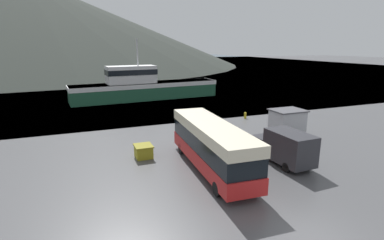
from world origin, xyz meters
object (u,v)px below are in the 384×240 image
(delivery_van, at_px, (285,147))
(fishing_boat, at_px, (143,87))
(tour_bus, at_px, (211,144))
(dock_kiosk, at_px, (287,122))
(storage_bin, at_px, (144,151))

(delivery_van, bearing_deg, fishing_boat, 94.77)
(tour_bus, relative_size, dock_kiosk, 3.43)
(tour_bus, bearing_deg, dock_kiosk, 28.54)
(tour_bus, height_order, storage_bin, tour_bus)
(fishing_boat, xyz_separation_m, dock_kiosk, (8.84, -25.36, -0.80))
(tour_bus, bearing_deg, storage_bin, 137.49)
(tour_bus, distance_m, delivery_van, 5.72)
(storage_bin, bearing_deg, fishing_boat, 77.46)
(delivery_van, distance_m, storage_bin, 10.93)
(fishing_boat, distance_m, dock_kiosk, 26.87)
(fishing_boat, distance_m, storage_bin, 27.02)
(delivery_van, relative_size, dock_kiosk, 1.67)
(fishing_boat, height_order, dock_kiosk, fishing_boat)
(storage_bin, height_order, dock_kiosk, dock_kiosk)
(delivery_van, bearing_deg, tour_bus, 167.60)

